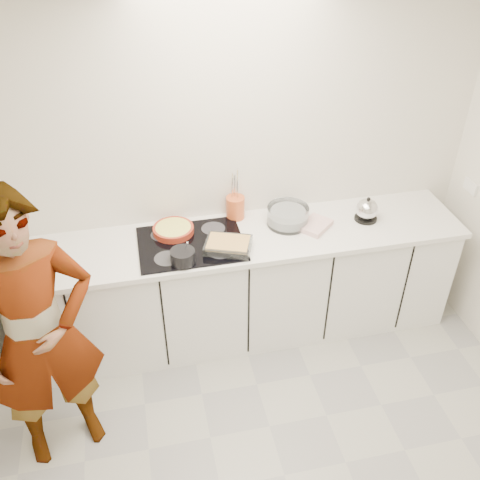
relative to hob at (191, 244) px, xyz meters
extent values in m
cube|color=#ACACA1|center=(0.35, -1.26, -0.92)|extent=(3.60, 3.20, 0.00)
cube|color=white|center=(0.35, -1.26, 1.68)|extent=(3.60, 3.20, 0.00)
cube|color=silver|center=(0.35, 0.34, 0.38)|extent=(3.60, 0.00, 2.60)
cube|color=white|center=(2.14, 0.07, 0.15)|extent=(0.02, 0.15, 0.09)
cube|color=white|center=(0.35, 0.02, -0.48)|extent=(3.20, 0.58, 0.87)
cube|color=white|center=(0.35, 0.02, -0.03)|extent=(3.24, 0.64, 0.04)
cube|color=black|center=(0.00, 0.00, 0.00)|extent=(0.72, 0.54, 0.01)
cylinder|color=#9E2E1A|center=(-0.10, 0.15, 0.03)|extent=(0.37, 0.37, 0.05)
cylinder|color=#E8E25D|center=(-0.10, 0.15, 0.05)|extent=(0.32, 0.32, 0.01)
cylinder|color=black|center=(-0.08, -0.20, 0.05)|extent=(0.21, 0.21, 0.09)
cylinder|color=silver|center=(-0.06, -0.18, 0.09)|extent=(0.05, 0.06, 0.14)
cube|color=silver|center=(0.24, -0.12, 0.04)|extent=(0.37, 0.32, 0.06)
cube|color=#DDB96C|center=(0.24, -0.12, 0.06)|extent=(0.33, 0.28, 0.02)
cylinder|color=silver|center=(0.72, 0.10, 0.06)|extent=(0.37, 0.37, 0.14)
cylinder|color=white|center=(0.72, 0.10, 0.04)|extent=(0.31, 0.31, 0.06)
cube|color=white|center=(0.90, 0.01, 0.01)|extent=(0.29, 0.28, 0.04)
cylinder|color=black|center=(1.30, 0.04, 0.00)|extent=(0.21, 0.21, 0.02)
sphere|color=silver|center=(1.30, 0.04, 0.08)|extent=(0.21, 0.21, 0.16)
sphere|color=black|center=(1.30, 0.04, 0.17)|extent=(0.04, 0.04, 0.03)
cylinder|color=#D05828|center=(0.37, 0.27, 0.08)|extent=(0.15, 0.15, 0.17)
imported|color=white|center=(-0.94, -0.71, 0.01)|extent=(0.79, 0.64, 1.86)
camera|label=1|loc=(-0.30, -2.98, 2.17)|focal=40.00mm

